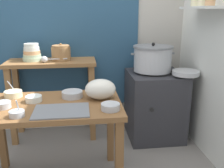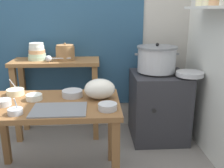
{
  "view_description": "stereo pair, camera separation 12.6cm",
  "coord_description": "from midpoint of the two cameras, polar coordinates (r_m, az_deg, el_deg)",
  "views": [
    {
      "loc": [
        0.13,
        -1.92,
        1.42
      ],
      "look_at": [
        0.38,
        0.12,
        0.82
      ],
      "focal_mm": 40.19,
      "sensor_mm": 36.0,
      "label": 1
    },
    {
      "loc": [
        0.25,
        -1.93,
        1.42
      ],
      "look_at": [
        0.38,
        0.12,
        0.82
      ],
      "focal_mm": 40.19,
      "sensor_mm": 36.0,
      "label": 2
    }
  ],
  "objects": [
    {
      "name": "prep_bowl_1",
      "position": [
        2.14,
        -10.7,
        -2.25
      ],
      "size": [
        0.17,
        0.17,
        0.05
      ],
      "color": "#B7BABF",
      "rests_on": "prep_table"
    },
    {
      "name": "prep_table",
      "position": [
        2.09,
        -15.14,
        -7.22
      ],
      "size": [
        1.1,
        0.66,
        0.72
      ],
      "color": "brown",
      "rests_on": "ground"
    },
    {
      "name": "prep_bowl_4",
      "position": [
        2.08,
        -25.24,
        -4.28
      ],
      "size": [
        0.12,
        0.12,
        0.05
      ],
      "color": "#B7BABF",
      "rests_on": "prep_table"
    },
    {
      "name": "wide_pan",
      "position": [
        2.7,
        15.15,
        2.47
      ],
      "size": [
        0.28,
        0.28,
        0.04
      ],
      "primitive_type": "cylinder",
      "color": "#B7BABF",
      "rests_on": "stove_block"
    },
    {
      "name": "clay_pot",
      "position": [
        2.8,
        -12.79,
        6.89
      ],
      "size": [
        0.2,
        0.2,
        0.19
      ],
      "color": "olive",
      "rests_on": "back_shelf_table"
    },
    {
      "name": "steamer_pot",
      "position": [
        2.79,
        7.95,
        5.78
      ],
      "size": [
        0.48,
        0.43,
        0.31
      ],
      "color": "#B7BABF",
      "rests_on": "stove_block"
    },
    {
      "name": "bowl_stack_enamel",
      "position": [
        2.87,
        -18.97,
        6.66
      ],
      "size": [
        0.2,
        0.2,
        0.19
      ],
      "color": "#B7D1AD",
      "rests_on": "back_shelf_table"
    },
    {
      "name": "prep_bowl_0",
      "position": [
        2.13,
        -19.01,
        -3.13
      ],
      "size": [
        0.13,
        0.13,
        0.05
      ],
      "color": "silver",
      "rests_on": "prep_table"
    },
    {
      "name": "stove_block",
      "position": [
        2.92,
        8.4,
        -4.67
      ],
      "size": [
        0.6,
        0.61,
        0.78
      ],
      "color": "#2D2D33",
      "rests_on": "ground"
    },
    {
      "name": "prep_bowl_5",
      "position": [
        2.3,
        -23.02,
        -2.05
      ],
      "size": [
        0.15,
        0.15,
        0.15
      ],
      "color": "beige",
      "rests_on": "prep_table"
    },
    {
      "name": "wall_back",
      "position": [
        3.03,
        -9.3,
        13.87
      ],
      "size": [
        4.4,
        0.12,
        2.6
      ],
      "color": "#B2ADA3",
      "rests_on": "ground"
    },
    {
      "name": "prep_bowl_6",
      "position": [
        1.85,
        -2.33,
        -5.14
      ],
      "size": [
        0.14,
        0.14,
        0.05
      ],
      "color": "#B7BABF",
      "rests_on": "prep_table"
    },
    {
      "name": "ladle",
      "position": [
        2.73,
        -16.2,
        5.4
      ],
      "size": [
        0.27,
        0.07,
        0.07
      ],
      "color": "#B7BABF",
      "rests_on": "back_shelf_table"
    },
    {
      "name": "prep_bowl_2",
      "position": [
        1.88,
        -22.65,
        -6.19
      ],
      "size": [
        0.1,
        0.1,
        0.13
      ],
      "color": "#B7BABF",
      "rests_on": "prep_table"
    },
    {
      "name": "plastic_bag",
      "position": [
        2.06,
        -4.4,
        -1.19
      ],
      "size": [
        0.25,
        0.2,
        0.17
      ],
      "primitive_type": "ellipsoid",
      "color": "silver",
      "rests_on": "prep_table"
    },
    {
      "name": "serving_tray",
      "position": [
        1.87,
        -13.33,
        -5.98
      ],
      "size": [
        0.4,
        0.28,
        0.01
      ],
      "primitive_type": "cube",
      "color": "slate",
      "rests_on": "prep_table"
    },
    {
      "name": "back_shelf_table",
      "position": [
        2.88,
        -14.6,
        0.84
      ],
      "size": [
        0.96,
        0.4,
        0.9
      ],
      "color": "olive",
      "rests_on": "ground"
    }
  ]
}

